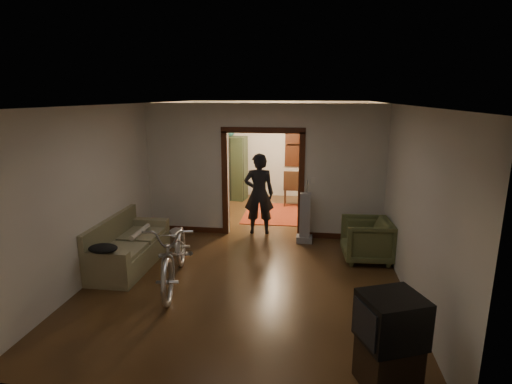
% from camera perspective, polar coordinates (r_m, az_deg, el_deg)
% --- Properties ---
extents(floor, '(5.00, 8.50, 0.01)m').
position_cam_1_polar(floor, '(8.07, 0.30, -7.81)').
color(floor, '#362111').
rests_on(floor, ground).
extents(ceiling, '(5.00, 8.50, 0.01)m').
position_cam_1_polar(ceiling, '(7.51, 0.33, 12.49)').
color(ceiling, white).
rests_on(ceiling, floor).
extents(wall_back, '(5.00, 0.02, 2.80)m').
position_cam_1_polar(wall_back, '(11.84, 3.14, 6.10)').
color(wall_back, beige).
rests_on(wall_back, floor).
extents(wall_left, '(0.02, 8.50, 2.80)m').
position_cam_1_polar(wall_left, '(8.38, -16.89, 2.38)').
color(wall_left, beige).
rests_on(wall_left, floor).
extents(wall_right, '(0.02, 8.50, 2.80)m').
position_cam_1_polar(wall_right, '(7.74, 18.97, 1.34)').
color(wall_right, beige).
rests_on(wall_right, floor).
extents(partition_wall, '(5.00, 0.14, 2.80)m').
position_cam_1_polar(partition_wall, '(8.40, 1.02, 3.00)').
color(partition_wall, beige).
rests_on(partition_wall, floor).
extents(door_casing, '(1.74, 0.20, 2.32)m').
position_cam_1_polar(door_casing, '(8.46, 1.01, 1.00)').
color(door_casing, '#36180C').
rests_on(door_casing, floor).
extents(far_window, '(0.98, 0.06, 1.28)m').
position_cam_1_polar(far_window, '(11.74, 6.56, 6.70)').
color(far_window, black).
rests_on(far_window, wall_back).
extents(chandelier, '(0.24, 0.24, 0.24)m').
position_cam_1_polar(chandelier, '(10.01, 2.31, 10.19)').
color(chandelier, '#FFE0A5').
rests_on(chandelier, ceiling).
extents(light_switch, '(0.08, 0.01, 0.12)m').
position_cam_1_polar(light_switch, '(8.29, 8.17, 1.67)').
color(light_switch, silver).
rests_on(light_switch, partition_wall).
extents(sofa, '(0.85, 1.88, 0.86)m').
position_cam_1_polar(sofa, '(7.43, -17.82, -6.87)').
color(sofa, '#73704D').
rests_on(sofa, floor).
extents(rolled_paper, '(0.09, 0.73, 0.09)m').
position_cam_1_polar(rolled_paper, '(7.61, -16.22, -5.48)').
color(rolled_paper, beige).
rests_on(rolled_paper, sofa).
extents(jacket, '(0.45, 0.34, 0.13)m').
position_cam_1_polar(jacket, '(6.57, -21.02, -7.53)').
color(jacket, black).
rests_on(jacket, sofa).
extents(bicycle, '(1.10, 2.17, 1.09)m').
position_cam_1_polar(bicycle, '(6.52, -11.46, -8.30)').
color(bicycle, silver).
rests_on(bicycle, floor).
extents(armchair, '(0.91, 0.89, 0.78)m').
position_cam_1_polar(armchair, '(7.60, 15.49, -6.59)').
color(armchair, '#505831').
rests_on(armchair, floor).
extents(tv_stand, '(0.68, 0.66, 0.49)m').
position_cam_1_polar(tv_stand, '(4.70, 18.29, -22.29)').
color(tv_stand, black).
rests_on(tv_stand, floor).
extents(crt_tv, '(0.74, 0.71, 0.51)m').
position_cam_1_polar(crt_tv, '(4.43, 18.80, -16.85)').
color(crt_tv, black).
rests_on(crt_tv, tv_stand).
extents(vacuum, '(0.36, 0.30, 1.04)m').
position_cam_1_polar(vacuum, '(8.21, 7.00, -3.67)').
color(vacuum, gray).
rests_on(vacuum, floor).
extents(person, '(0.69, 0.50, 1.77)m').
position_cam_1_polar(person, '(8.60, 0.42, -0.26)').
color(person, black).
rests_on(person, floor).
extents(oriental_rug, '(1.49, 1.95, 0.01)m').
position_cam_1_polar(oriental_rug, '(10.24, 2.51, -3.08)').
color(oriental_rug, maroon).
rests_on(oriental_rug, floor).
extents(locker, '(0.98, 0.64, 1.82)m').
position_cam_1_polar(locker, '(11.53, -3.71, 3.43)').
color(locker, '#25311D').
rests_on(locker, floor).
extents(globe, '(0.29, 0.29, 0.29)m').
position_cam_1_polar(globe, '(11.39, -3.79, 8.52)').
color(globe, '#1E5972').
rests_on(globe, locker).
extents(desk, '(1.04, 0.80, 0.68)m').
position_cam_1_polar(desk, '(11.35, 8.38, 0.21)').
color(desk, black).
rests_on(desk, floor).
extents(desk_chair, '(0.50, 0.50, 0.99)m').
position_cam_1_polar(desk_chair, '(10.92, 5.18, 0.59)').
color(desk_chair, black).
rests_on(desk_chair, floor).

